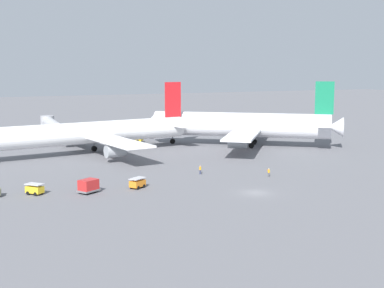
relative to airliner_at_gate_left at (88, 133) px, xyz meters
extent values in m
plane|color=slate|center=(14.90, -47.50, -4.82)|extent=(600.00, 600.00, 0.00)
cylinder|color=white|center=(-0.59, -0.09, 0.10)|extent=(49.76, 12.11, 4.91)
cone|color=white|center=(24.92, 3.68, 0.10)|extent=(4.14, 4.41, 3.93)
cube|color=white|center=(1.86, 0.27, -0.64)|extent=(12.91, 45.42, 0.44)
cube|color=white|center=(22.44, 3.32, 0.59)|extent=(5.07, 13.33, 0.28)
cube|color=red|center=(22.15, 3.28, 6.84)|extent=(4.41, 1.00, 8.56)
cylinder|color=#999EA3|center=(-0.97, 12.58, -2.44)|extent=(4.54, 3.19, 2.60)
cylinder|color=#999EA3|center=(2.71, -12.33, -2.44)|extent=(4.54, 3.19, 2.60)
cylinder|color=slate|center=(3.34, -2.94, -3.14)|extent=(0.28, 0.28, 2.06)
cylinder|color=black|center=(3.34, -2.94, -4.17)|extent=(1.37, 0.73, 1.30)
cylinder|color=slate|center=(2.35, 3.78, -3.14)|extent=(0.28, 0.28, 2.06)
cylinder|color=black|center=(2.35, 3.78, -4.17)|extent=(1.37, 0.73, 1.30)
cylinder|color=silver|center=(37.76, -2.92, 0.53)|extent=(38.36, 31.47, 5.99)
cone|color=silver|center=(19.46, 11.18, 0.53)|extent=(5.58, 6.07, 5.51)
cone|color=silver|center=(55.91, -16.89, 0.53)|extent=(5.78, 5.99, 4.79)
cube|color=silver|center=(39.50, -4.25, -0.37)|extent=(33.94, 41.39, 0.44)
cube|color=silver|center=(53.92, -15.37, 1.13)|extent=(10.47, 12.25, 0.28)
cube|color=#14724C|center=(53.69, -15.18, 7.44)|extent=(3.71, 2.97, 7.84)
cylinder|color=#999EA3|center=(46.79, 6.85, -2.17)|extent=(4.91, 4.62, 2.60)
cylinder|color=#999EA3|center=(30.62, -14.14, -2.17)|extent=(4.91, 4.62, 2.60)
cylinder|color=slate|center=(38.21, -7.56, -3.17)|extent=(0.28, 0.28, 2.00)
cylinder|color=black|center=(38.21, -7.56, -4.17)|extent=(1.37, 1.23, 1.30)
cylinder|color=slate|center=(42.36, -2.17, -3.17)|extent=(0.28, 0.28, 2.00)
cylinder|color=black|center=(42.36, -2.17, -4.17)|extent=(1.37, 1.23, 1.30)
cylinder|color=slate|center=(23.88, 7.77, -3.17)|extent=(0.28, 0.28, 2.00)
cylinder|color=black|center=(23.88, 7.77, -4.17)|extent=(1.37, 1.23, 1.30)
cube|color=gold|center=(14.71, 14.50, -3.77)|extent=(6.61, 5.57, 1.21)
cube|color=#333D47|center=(13.55, 15.29, -2.71)|extent=(2.98, 2.88, 0.90)
cylinder|color=#4C4C51|center=(18.66, 11.81, -3.64)|extent=(2.76, 1.97, 0.20)
sphere|color=orange|center=(13.55, 15.29, -2.08)|extent=(0.24, 0.24, 0.24)
cylinder|color=black|center=(12.14, 14.80, -4.37)|extent=(0.91, 0.75, 0.90)
cylinder|color=black|center=(13.49, 16.79, -4.37)|extent=(0.91, 0.75, 0.90)
cylinder|color=black|center=(15.92, 12.22, -4.37)|extent=(0.91, 0.75, 0.90)
cylinder|color=black|center=(17.28, 14.21, -4.37)|extent=(0.91, 0.75, 0.90)
cube|color=gold|center=(-16.72, -34.20, -4.02)|extent=(2.82, 2.96, 1.00)
cube|color=#B2B2B7|center=(-16.72, -34.20, -3.17)|extent=(2.96, 3.11, 0.12)
cylinder|color=black|center=(-15.70, -34.33, -4.52)|extent=(0.54, 0.59, 0.60)
cylinder|color=black|center=(-16.78, -35.22, -4.52)|extent=(0.54, 0.59, 0.60)
cylinder|color=black|center=(-16.66, -33.17, -4.52)|extent=(0.54, 0.59, 0.60)
cylinder|color=black|center=(-17.74, -34.07, -4.52)|extent=(0.54, 0.59, 0.60)
cube|color=orange|center=(-0.87, -36.76, -4.02)|extent=(3.00, 2.68, 1.00)
cube|color=#B2B2B7|center=(-0.87, -36.76, -3.17)|extent=(3.15, 2.82, 0.12)
cylinder|color=black|center=(-1.11, -37.76, -4.52)|extent=(0.61, 0.50, 0.60)
cylinder|color=black|center=(-1.89, -36.59, -4.52)|extent=(0.61, 0.50, 0.60)
cylinder|color=black|center=(0.14, -36.93, -4.52)|extent=(0.61, 0.50, 0.60)
cylinder|color=black|center=(-0.63, -35.77, -4.52)|extent=(0.61, 0.50, 0.60)
cube|color=slate|center=(-8.90, -36.68, -4.39)|extent=(3.88, 3.53, 0.25)
cube|color=red|center=(-8.90, -36.68, -3.47)|extent=(3.43, 3.15, 1.60)
cylinder|color=black|center=(-8.62, -35.70, -4.52)|extent=(0.62, 0.48, 0.60)
cylinder|color=black|center=(-7.90, -36.90, -4.52)|extent=(0.62, 0.48, 0.60)
cylinder|color=black|center=(-9.91, -36.47, -4.52)|extent=(0.62, 0.48, 0.60)
cylinder|color=black|center=(-9.19, -37.67, -4.52)|extent=(0.62, 0.48, 0.60)
cylinder|color=#2D3351|center=(13.35, -30.70, -4.41)|extent=(0.28, 0.28, 0.81)
cylinder|color=orange|center=(13.35, -30.70, -3.72)|extent=(0.36, 0.36, 0.57)
sphere|color=tan|center=(13.35, -30.70, -3.32)|extent=(0.22, 0.22, 0.22)
cylinder|color=#4C4C51|center=(23.48, -38.05, -4.42)|extent=(0.28, 0.28, 0.79)
cylinder|color=orange|center=(23.48, -38.05, -3.75)|extent=(0.36, 0.36, 0.56)
sphere|color=beige|center=(23.48, -38.05, -3.36)|extent=(0.21, 0.21, 0.21)
cylinder|color=#F24C19|center=(23.28, -37.83, -3.64)|extent=(0.05, 0.05, 0.40)
cylinder|color=#B7B7BC|center=(-3.29, 26.09, -0.62)|extent=(4.11, 19.78, 3.20)
cylinder|color=#99999E|center=(-2.84, 35.91, -0.62)|extent=(3.84, 3.84, 3.52)
cylinder|color=#595960|center=(-2.88, 34.91, -2.72)|extent=(0.70, 0.70, 4.20)
camera|label=1|loc=(-28.07, -117.13, 14.72)|focal=49.64mm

